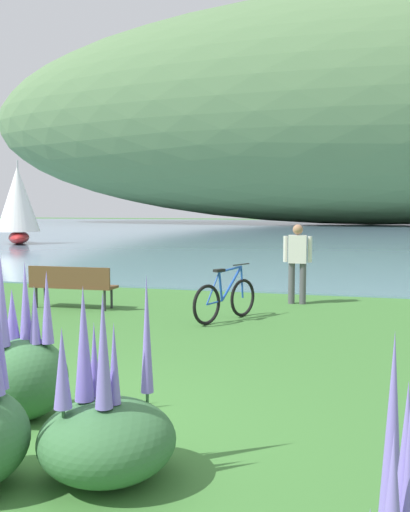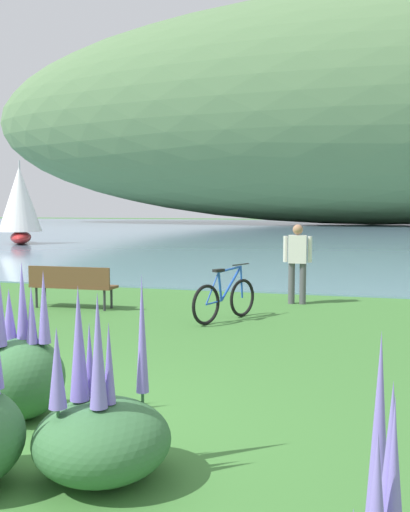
{
  "view_description": "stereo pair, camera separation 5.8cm",
  "coord_description": "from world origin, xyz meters",
  "px_view_note": "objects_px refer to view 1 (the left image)",
  "views": [
    {
      "loc": [
        2.98,
        -4.71,
        2.08
      ],
      "look_at": [
        -0.51,
        7.71,
        1.0
      ],
      "focal_mm": 41.16,
      "sensor_mm": 36.0,
      "label": 1
    },
    {
      "loc": [
        3.04,
        -4.69,
        2.08
      ],
      "look_at": [
        -0.51,
        7.71,
        1.0
      ],
      "focal_mm": 41.16,
      "sensor_mm": 36.0,
      "label": 2
    }
  ],
  "objects_px": {
    "bicycle_leaning_near_bench": "(226,299)",
    "person_at_shoreline": "(297,259)",
    "park_bench_near_camera": "(72,283)",
    "sailboat_nearest_to_shore": "(18,204)"
  },
  "relations": [
    {
      "from": "park_bench_near_camera",
      "to": "bicycle_leaning_near_bench",
      "type": "distance_m",
      "value": 3.35
    },
    {
      "from": "person_at_shoreline",
      "to": "sailboat_nearest_to_shore",
      "type": "bearing_deg",
      "value": 137.32
    },
    {
      "from": "park_bench_near_camera",
      "to": "person_at_shoreline",
      "type": "xyz_separation_m",
      "value": [
        4.37,
        1.86,
        0.46
      ]
    },
    {
      "from": "sailboat_nearest_to_shore",
      "to": "person_at_shoreline",
      "type": "bearing_deg",
      "value": -42.68
    },
    {
      "from": "park_bench_near_camera",
      "to": "person_at_shoreline",
      "type": "bearing_deg",
      "value": 23.08
    },
    {
      "from": "person_at_shoreline",
      "to": "sailboat_nearest_to_shore",
      "type": "relative_size",
      "value": 0.37
    },
    {
      "from": "bicycle_leaning_near_bench",
      "to": "person_at_shoreline",
      "type": "xyz_separation_m",
      "value": [
        1.04,
        2.24,
        0.58
      ]
    },
    {
      "from": "bicycle_leaning_near_bench",
      "to": "sailboat_nearest_to_shore",
      "type": "relative_size",
      "value": 0.35
    },
    {
      "from": "bicycle_leaning_near_bench",
      "to": "park_bench_near_camera",
      "type": "bearing_deg",
      "value": 173.49
    },
    {
      "from": "bicycle_leaning_near_bench",
      "to": "person_at_shoreline",
      "type": "height_order",
      "value": "person_at_shoreline"
    }
  ]
}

